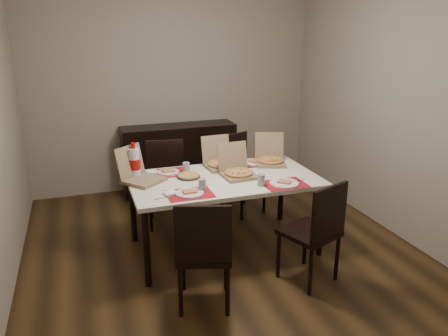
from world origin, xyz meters
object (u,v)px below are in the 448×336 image
(chair_near_right, at_px, (316,229))
(dip_bowl, at_px, (221,169))
(chair_near_left, at_px, (204,250))
(pizza_box_center, at_px, (237,171))
(dining_table, at_px, (224,184))
(sideboard, at_px, (179,158))
(soda_bottle, at_px, (134,163))
(chair_far_left, at_px, (166,179))
(chair_far_right, at_px, (239,170))

(chair_near_right, distance_m, dip_bowl, 1.21)
(chair_near_left, distance_m, pizza_box_center, 1.12)
(chair_near_left, bearing_deg, dining_table, 62.44)
(sideboard, relative_size, dining_table, 0.83)
(sideboard, distance_m, dip_bowl, 1.56)
(chair_near_left, distance_m, soda_bottle, 1.28)
(pizza_box_center, xyz_separation_m, dip_bowl, (-0.09, 0.22, -0.04))
(chair_far_left, bearing_deg, chair_far_right, 2.82)
(pizza_box_center, relative_size, dip_bowl, 3.49)
(chair_near_right, xyz_separation_m, soda_bottle, (-1.36, 1.12, 0.39))
(chair_far_left, height_order, soda_bottle, soda_bottle)
(dining_table, height_order, chair_near_right, chair_near_right)
(chair_far_right, xyz_separation_m, pizza_box_center, (-0.34, -0.85, 0.29))
(chair_far_left, bearing_deg, soda_bottle, -126.48)
(chair_far_left, relative_size, dip_bowl, 8.99)
(sideboard, height_order, chair_far_left, chair_far_left)
(chair_near_left, xyz_separation_m, chair_far_right, (0.95, 1.75, 0.00))
(chair_near_left, bearing_deg, chair_near_right, 2.84)
(chair_near_right, relative_size, chair_far_right, 1.00)
(chair_near_left, distance_m, dip_bowl, 1.26)
(soda_bottle, bearing_deg, sideboard, 62.55)
(pizza_box_center, relative_size, soda_bottle, 1.03)
(sideboard, distance_m, chair_far_right, 1.04)
(dining_table, distance_m, chair_far_left, 0.93)
(chair_near_right, distance_m, chair_far_right, 1.70)
(sideboard, xyz_separation_m, chair_far_left, (-0.37, -0.94, 0.06))
(chair_near_right, xyz_separation_m, chair_far_left, (-0.96, 1.66, 0.00))
(chair_near_left, relative_size, chair_far_right, 1.00)
(sideboard, height_order, chair_near_left, chair_near_left)
(chair_near_left, xyz_separation_m, chair_near_right, (1.01, 0.05, 0.00))
(dip_bowl, bearing_deg, chair_near_left, -114.68)
(dining_table, height_order, soda_bottle, soda_bottle)
(dining_table, relative_size, dip_bowl, 17.40)
(chair_far_left, distance_m, dip_bowl, 0.79)
(chair_near_right, bearing_deg, dip_bowl, 114.63)
(dining_table, height_order, chair_far_left, chair_far_left)
(chair_near_right, height_order, dip_bowl, chair_near_right)
(sideboard, xyz_separation_m, chair_near_right, (0.58, -2.60, 0.06))
(sideboard, distance_m, soda_bottle, 1.73)
(chair_far_left, distance_m, pizza_box_center, 1.02)
(sideboard, height_order, dining_table, sideboard)
(chair_near_left, bearing_deg, soda_bottle, 106.54)
(dining_table, bearing_deg, sideboard, 91.38)
(chair_far_left, bearing_deg, chair_near_left, -91.77)
(chair_near_right, relative_size, soda_bottle, 2.65)
(chair_far_right, bearing_deg, sideboard, 120.30)
(dining_table, relative_size, chair_near_right, 1.94)
(dining_table, bearing_deg, chair_near_left, -117.56)
(chair_far_right, bearing_deg, chair_near_right, -88.04)
(chair_near_right, distance_m, soda_bottle, 1.80)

